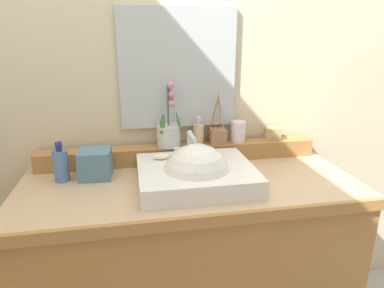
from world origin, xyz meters
name	(u,v)px	position (x,y,z in m)	size (l,w,h in m)	color
wall_back	(175,49)	(0.00, 0.40, 1.38)	(3.12, 0.20, 2.76)	beige
vanity_cabinet	(190,267)	(0.00, 0.00, 0.43)	(1.40, 0.60, 0.87)	#AB753E
back_ledge	(181,153)	(0.00, 0.24, 0.90)	(1.32, 0.09, 0.08)	#AB753E
sink_basin	(196,176)	(0.02, -0.04, 0.90)	(0.46, 0.40, 0.29)	white
soap_bar	(162,156)	(-0.11, 0.08, 0.95)	(0.07, 0.04, 0.02)	silver
potted_plant	(169,131)	(-0.06, 0.24, 1.02)	(0.12, 0.11, 0.30)	silver
soap_dispenser	(198,133)	(0.09, 0.25, 1.00)	(0.05, 0.06, 0.13)	#D1B486
tumbler_cup	(238,131)	(0.29, 0.25, 1.00)	(0.07, 0.07, 0.10)	white
reed_diffuser	(217,135)	(0.18, 0.24, 0.98)	(0.08, 0.10, 0.25)	#986B46
trinket_box	(272,133)	(0.47, 0.25, 0.97)	(0.07, 0.06, 0.06)	tan
lotion_bottle	(61,165)	(-0.52, 0.10, 0.93)	(0.06, 0.06, 0.17)	#5077B4
tissue_box	(96,164)	(-0.38, 0.12, 0.92)	(0.13, 0.13, 0.12)	teal
mirror	(178,69)	(0.00, 0.29, 1.29)	(0.54, 0.02, 0.54)	silver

